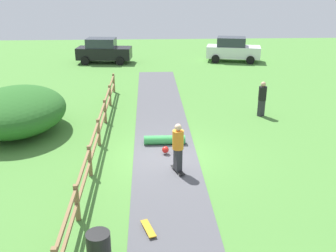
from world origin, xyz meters
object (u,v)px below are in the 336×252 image
Objects in this scene: trash_bin at (99,250)px; skateboard_loose at (148,228)px; parked_car_black at (104,51)px; skater_fallen at (165,141)px; parked_car_white at (233,49)px; bystander_black at (262,97)px; skater_riding at (178,146)px; bush_large at (17,111)px.

skateboard_loose is at bearing 47.96° from trash_bin.
skateboard_loose is 0.19× the size of parked_car_black.
skater_fallen is 0.37× the size of parked_car_white.
skater_riding is at bearing -128.63° from bystander_black.
bystander_black is at bearing 56.71° from trash_bin.
bush_large is 2.98× the size of skater_fallen.
trash_bin reaches higher than skateboard_loose.
bystander_black reaches higher than skater_fallen.
bush_large is 5.99× the size of skateboard_loose.
trash_bin is 23.38m from parked_car_black.
parked_car_black reaches higher than trash_bin.
parked_car_black is at bearing 81.35° from bush_large.
trash_bin is at bearing -132.04° from skateboard_loose.
bystander_black is (11.11, 1.45, -0.02)m from bush_large.
skater_fallen reaches higher than skateboard_loose.
bush_large is at bearing -98.65° from parked_car_black.
bush_large is 14.75m from parked_car_black.
trash_bin is at bearing -109.05° from parked_car_white.
skater_riding reaches higher than bystander_black.
trash_bin is 5.04m from skater_riding.
parked_car_black is at bearing 95.49° from trash_bin.
bush_large is 19.20m from parked_car_white.
bush_large is at bearing 147.79° from skater_riding.
parked_car_white reaches higher than bystander_black.
bystander_black is at bearing 58.12° from skateboard_loose.
bystander_black is at bearing 7.45° from bush_large.
parked_car_white is (1.38, 13.14, 0.02)m from bystander_black.
skater_fallen is 0.97× the size of bystander_black.
bystander_black is 0.38× the size of parked_car_white.
parked_car_white is at bearing 72.59° from skateboard_loose.
skater_riding is 2.48m from skater_fallen.
parked_car_black reaches higher than skater_fallen.
trash_bin is 7.08m from skater_fallen.
bush_large is 9.77m from trash_bin.
skateboard_loose is 10.50m from bystander_black.
skater_riding is 7.20m from bystander_black.
trash_bin is 0.21× the size of parked_car_black.
parked_car_white is (6.22, 16.43, 0.76)m from skater_fallen.
parked_car_black reaches higher than skater_riding.
bush_large is at bearing -172.55° from bystander_black.
bystander_black is 15.86m from parked_car_black.
skater_fallen is 5.90m from bystander_black.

